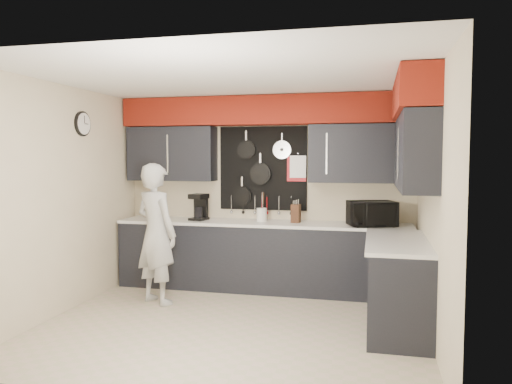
% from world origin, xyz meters
% --- Properties ---
extents(ground, '(4.00, 4.00, 0.00)m').
position_xyz_m(ground, '(0.00, 0.00, 0.00)').
color(ground, '#C0AA95').
rests_on(ground, ground).
extents(back_wall_assembly, '(4.00, 0.36, 2.60)m').
position_xyz_m(back_wall_assembly, '(0.01, 1.60, 2.01)').
color(back_wall_assembly, beige).
rests_on(back_wall_assembly, ground).
extents(right_wall_assembly, '(0.36, 3.50, 2.60)m').
position_xyz_m(right_wall_assembly, '(1.85, 0.26, 1.94)').
color(right_wall_assembly, beige).
rests_on(right_wall_assembly, ground).
extents(left_wall_assembly, '(0.05, 3.50, 2.60)m').
position_xyz_m(left_wall_assembly, '(-1.99, 0.02, 1.33)').
color(left_wall_assembly, beige).
rests_on(left_wall_assembly, ground).
extents(base_cabinets, '(3.95, 2.20, 0.92)m').
position_xyz_m(base_cabinets, '(0.49, 1.13, 0.46)').
color(base_cabinets, black).
rests_on(base_cabinets, ground).
extents(microwave, '(0.66, 0.55, 0.31)m').
position_xyz_m(microwave, '(1.42, 1.36, 1.08)').
color(microwave, black).
rests_on(microwave, base_cabinets).
extents(knife_block, '(0.12, 0.12, 0.24)m').
position_xyz_m(knife_block, '(0.45, 1.46, 1.04)').
color(knife_block, '#341F10').
rests_on(knife_block, base_cabinets).
extents(utensil_crock, '(0.14, 0.14, 0.18)m').
position_xyz_m(utensil_crock, '(-0.02, 1.50, 1.01)').
color(utensil_crock, white).
rests_on(utensil_crock, base_cabinets).
extents(coffee_maker, '(0.24, 0.28, 0.36)m').
position_xyz_m(coffee_maker, '(-0.88, 1.45, 1.11)').
color(coffee_maker, black).
rests_on(coffee_maker, base_cabinets).
extents(person, '(0.74, 0.64, 1.71)m').
position_xyz_m(person, '(-1.12, 0.57, 0.85)').
color(person, beige).
rests_on(person, ground).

